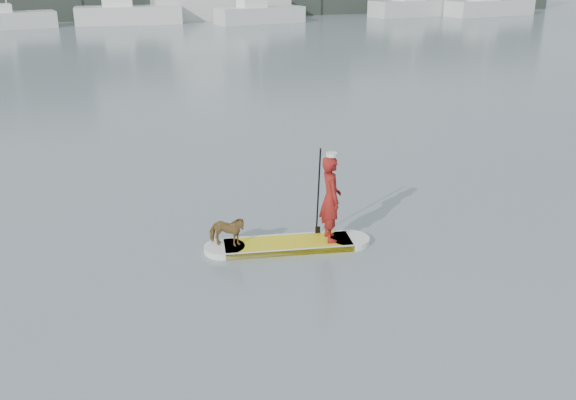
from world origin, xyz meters
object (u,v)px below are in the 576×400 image
object	(u,v)px
paddler	(331,199)
sailboat_e	(259,14)
sailboat_f	(416,6)
sailboat_d	(128,13)
sailboat_g	(489,6)
dog	(227,231)
paddleboard	(288,245)
sailboat_c	(8,19)

from	to	relation	value
paddler	sailboat_e	world-z (taller)	sailboat_e
sailboat_e	sailboat_f	world-z (taller)	sailboat_f
sailboat_d	sailboat_g	distance (m)	34.05
dog	sailboat_g	xyz separation A→B (m)	(35.53, 44.66, 0.43)
paddler	sailboat_f	bearing A→B (deg)	-23.95
paddler	sailboat_d	size ratio (longest dim) A/B	0.13
paddleboard	sailboat_e	size ratio (longest dim) A/B	0.30
sailboat_e	paddler	bearing A→B (deg)	-114.83
dog	sailboat_e	bearing A→B (deg)	9.21
paddler	dog	world-z (taller)	paddler
sailboat_g	sailboat_d	bearing A→B (deg)	166.69
paddleboard	dog	size ratio (longest dim) A/B	4.50
paddleboard	sailboat_d	xyz separation A→B (m)	(0.34, 46.64, 0.86)
sailboat_e	sailboat_g	xyz separation A→B (m)	(23.21, 0.76, 0.07)
paddler	sailboat_d	xyz separation A→B (m)	(-0.49, 46.76, -0.06)
paddleboard	sailboat_e	distance (m)	45.46
sailboat_c	sailboat_g	distance (m)	43.37
dog	sailboat_d	distance (m)	46.50
sailboat_d	sailboat_f	size ratio (longest dim) A/B	0.91
paddleboard	paddler	distance (m)	1.24
paddler	sailboat_d	distance (m)	46.76
paddleboard	sailboat_c	distance (m)	46.60
sailboat_f	sailboat_e	bearing A→B (deg)	178.08
sailboat_c	sailboat_e	size ratio (longest dim) A/B	0.92
sailboat_c	sailboat_d	world-z (taller)	sailboat_d
paddleboard	sailboat_g	size ratio (longest dim) A/B	0.28
paddleboard	sailboat_e	world-z (taller)	sailboat_e
sailboat_e	sailboat_g	distance (m)	23.22
paddler	sailboat_f	size ratio (longest dim) A/B	0.12
paddler	sailboat_f	distance (m)	53.62
dog	sailboat_f	size ratio (longest dim) A/B	0.05
sailboat_g	sailboat_e	bearing A→B (deg)	171.62
paddleboard	sailboat_c	world-z (taller)	sailboat_c
sailboat_d	sailboat_f	xyz separation A→B (m)	(26.95, -0.12, 0.03)
sailboat_d	sailboat_e	size ratio (longest dim) A/B	1.17
paddleboard	sailboat_e	bearing A→B (deg)	84.02
sailboat_c	dog	bearing A→B (deg)	-91.02
sailboat_c	sailboat_f	bearing A→B (deg)	-9.50
sailboat_e	dog	bearing A→B (deg)	-117.38
paddleboard	dog	xyz separation A→B (m)	(-1.18, 0.17, 0.37)
dog	sailboat_c	bearing A→B (deg)	34.64
sailboat_c	sailboat_f	distance (m)	36.31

